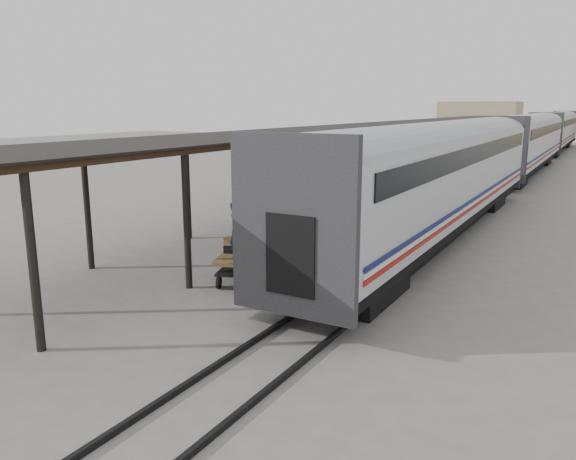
% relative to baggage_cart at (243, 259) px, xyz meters
% --- Properties ---
extents(ground, '(160.00, 160.00, 0.00)m').
position_rel_baggage_cart_xyz_m(ground, '(0.39, 0.57, -0.65)').
color(ground, slate).
rests_on(ground, ground).
extents(train, '(3.45, 76.01, 4.01)m').
position_rel_baggage_cart_xyz_m(train, '(3.58, 34.37, 2.04)').
color(train, silver).
rests_on(train, ground).
extents(canopy, '(4.90, 64.30, 4.15)m').
position_rel_baggage_cart_xyz_m(canopy, '(-3.01, 24.57, 3.36)').
color(canopy, '#422B19').
rests_on(canopy, ground).
extents(rails, '(1.54, 150.00, 0.12)m').
position_rel_baggage_cart_xyz_m(rails, '(3.59, 34.57, -0.59)').
color(rails, black).
rests_on(rails, ground).
extents(building_left, '(12.00, 8.00, 6.00)m').
position_rel_baggage_cart_xyz_m(building_left, '(-9.61, 82.57, 2.35)').
color(building_left, tan).
rests_on(building_left, ground).
extents(baggage_cart, '(1.99, 2.68, 0.86)m').
position_rel_baggage_cart_xyz_m(baggage_cart, '(0.00, 0.00, 0.00)').
color(baggage_cart, brown).
rests_on(baggage_cart, ground).
extents(suitcase_stack, '(1.30, 1.36, 0.59)m').
position_rel_baggage_cart_xyz_m(suitcase_stack, '(-0.25, 0.29, 0.42)').
color(suitcase_stack, '#343436').
rests_on(suitcase_stack, baggage_cart).
extents(luggage_tug, '(1.33, 1.71, 1.33)m').
position_rel_baggage_cart_xyz_m(luggage_tug, '(-2.53, 22.00, -0.04)').
color(luggage_tug, maroon).
rests_on(luggage_tug, ground).
extents(porter, '(0.46, 0.65, 1.68)m').
position_rel_baggage_cart_xyz_m(porter, '(0.25, -0.65, 1.05)').
color(porter, navy).
rests_on(porter, baggage_cart).
extents(pedestrian, '(1.19, 0.83, 1.87)m').
position_rel_baggage_cart_xyz_m(pedestrian, '(-1.04, 13.83, 0.29)').
color(pedestrian, black).
rests_on(pedestrian, ground).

